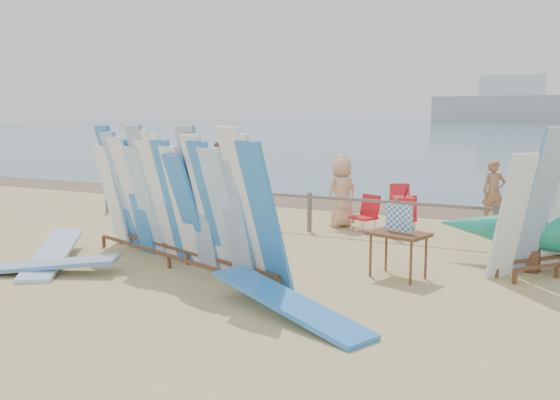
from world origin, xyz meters
The scene contains 23 objects.
ground centered at (0.00, 0.00, 0.00)m, with size 160.00×160.00×0.00m, color tan.
ocean centered at (0.00, 128.00, 0.00)m, with size 320.00×240.00×0.02m, color #416374.
wet_sand_strip centered at (0.00, 7.20, 0.00)m, with size 40.00×2.60×0.01m, color brown.
distant_ship centered at (-12.00, 180.00, 5.31)m, with size 45.00×8.00×14.00m.
fence centered at (0.00, 3.00, 0.63)m, with size 12.08×0.08×0.90m.
main_surfboard_rack centered at (-0.80, -0.91, 1.12)m, with size 4.93×2.25×2.49m.
side_surfboard_rack centered at (5.05, 1.37, 1.12)m, with size 1.90×2.05×2.47m.
vendor_table centered at (2.84, 0.09, 0.40)m, with size 1.05×0.87×1.21m.
flat_board_e centered at (-2.66, -2.35, 0.00)m, with size 0.56×2.70×0.07m, color silver.
flat_board_a centered at (-2.98, -1.71, 0.00)m, with size 0.56×2.70×0.07m, color #89BBDC.
flat_board_d centered at (2.05, -2.41, 0.00)m, with size 0.56×2.70×0.07m, color blue.
beach_chair_left centered at (1.10, 3.65, 0.24)m, with size 0.69×0.70×0.82m.
beach_chair_right centered at (1.95, 4.06, 0.23)m, with size 0.62×0.64×0.79m.
stroller centered at (1.89, 3.87, 0.43)m, with size 0.82×0.93×1.07m.
beachgoer_extra_1 centered at (-4.48, 6.26, 0.91)m, with size 1.07×0.46×1.82m, color #8C6042.
beachgoer_6 centered at (0.46, 3.86, 0.82)m, with size 0.81×0.38×1.65m, color tan.
beachgoer_2 centered at (-2.97, 3.85, 0.77)m, with size 0.75×0.36×1.54m, color beige.
beachgoer_7 centered at (3.63, 5.88, 0.78)m, with size 0.57×0.31×1.55m, color #8C6042.
beachgoer_3 centered at (-0.45, 6.17, 0.78)m, with size 1.01×0.42×1.56m, color tan.
beachgoer_0 centered at (-5.64, 5.15, 0.80)m, with size 0.79×0.38×1.61m, color tan.
beachgoer_8 centered at (5.00, 3.60, 0.90)m, with size 0.88×0.42×1.81m, color beige.
beachgoer_11 centered at (-5.98, 6.95, 0.77)m, with size 1.44×0.46×1.55m, color beige.
beachgoer_9 centered at (4.90, 6.66, 0.81)m, with size 1.05×0.43×1.62m, color tan.
Camera 1 is at (5.29, -9.20, 2.65)m, focal length 38.00 mm.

